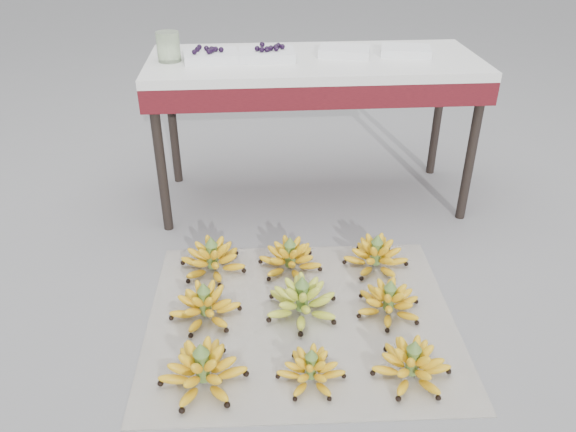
{
  "coord_description": "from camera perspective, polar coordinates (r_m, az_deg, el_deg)",
  "views": [
    {
      "loc": [
        -0.19,
        -1.76,
        1.54
      ],
      "look_at": [
        -0.03,
        0.35,
        0.29
      ],
      "focal_mm": 35.0,
      "sensor_mm": 36.0,
      "label": 1
    }
  ],
  "objects": [
    {
      "name": "bunch_front_left",
      "position": [
        2.07,
        -8.65,
        -15.19
      ],
      "size": [
        0.35,
        0.35,
        0.19
      ],
      "rotation": [
        0.0,
        0.0,
        -0.16
      ],
      "color": "yellow",
      "rests_on": "newspaper_mat"
    },
    {
      "name": "bunch_back_center",
      "position": [
        2.58,
        0.2,
        -4.32
      ],
      "size": [
        0.37,
        0.37,
        0.18
      ],
      "rotation": [
        0.0,
        0.0,
        0.33
      ],
      "color": "yellow",
      "rests_on": "newspaper_mat"
    },
    {
      "name": "bunch_mid_left",
      "position": [
        2.34,
        -8.42,
        -8.99
      ],
      "size": [
        0.34,
        0.34,
        0.17
      ],
      "rotation": [
        0.0,
        0.0,
        -0.21
      ],
      "color": "yellow",
      "rests_on": "newspaper_mat"
    },
    {
      "name": "bunch_back_left",
      "position": [
        2.59,
        -7.68,
        -4.37
      ],
      "size": [
        0.39,
        0.39,
        0.18
      ],
      "rotation": [
        0.0,
        0.0,
        0.39
      ],
      "color": "yellow",
      "rests_on": "newspaper_mat"
    },
    {
      "name": "newspaper_mat",
      "position": [
        2.35,
        1.34,
        -10.38
      ],
      "size": [
        1.28,
        1.09,
        0.01
      ],
      "primitive_type": "cube",
      "rotation": [
        0.0,
        0.0,
        -0.03
      ],
      "color": "white",
      "rests_on": "ground"
    },
    {
      "name": "bunch_mid_center",
      "position": [
        2.33,
        1.43,
        -8.6
      ],
      "size": [
        0.39,
        0.39,
        0.19
      ],
      "rotation": [
        0.0,
        0.0,
        0.32
      ],
      "color": "#87AF27",
      "rests_on": "newspaper_mat"
    },
    {
      "name": "tray_left",
      "position": [
        2.89,
        -2.14,
        16.12
      ],
      "size": [
        0.28,
        0.2,
        0.07
      ],
      "color": "silver",
      "rests_on": "vendor_table"
    },
    {
      "name": "bunch_back_right",
      "position": [
        2.63,
        8.92,
        -4.02
      ],
      "size": [
        0.35,
        0.35,
        0.18
      ],
      "rotation": [
        0.0,
        0.0,
        -0.23
      ],
      "color": "yellow",
      "rests_on": "newspaper_mat"
    },
    {
      "name": "bunch_front_center",
      "position": [
        2.07,
        2.36,
        -15.32
      ],
      "size": [
        0.29,
        0.29,
        0.15
      ],
      "rotation": [
        0.0,
        0.0,
        -0.22
      ],
      "color": "yellow",
      "rests_on": "newspaper_mat"
    },
    {
      "name": "tray_far_left",
      "position": [
        2.88,
        -7.84,
        15.82
      ],
      "size": [
        0.29,
        0.23,
        0.07
      ],
      "color": "silver",
      "rests_on": "vendor_table"
    },
    {
      "name": "vendor_table",
      "position": [
        2.94,
        2.65,
        14.05
      ],
      "size": [
        1.66,
        0.66,
        0.8
      ],
      "color": "black",
      "rests_on": "ground"
    },
    {
      "name": "bunch_mid_right",
      "position": [
        2.37,
        10.2,
        -8.55
      ],
      "size": [
        0.33,
        0.33,
        0.17
      ],
      "rotation": [
        0.0,
        0.0,
        -0.22
      ],
      "color": "yellow",
      "rests_on": "newspaper_mat"
    },
    {
      "name": "bunch_front_right",
      "position": [
        2.12,
        12.48,
        -14.5
      ],
      "size": [
        0.37,
        0.37,
        0.17
      ],
      "rotation": [
        0.0,
        0.0,
        -0.38
      ],
      "color": "yellow",
      "rests_on": "newspaper_mat"
    },
    {
      "name": "ground",
      "position": [
        2.35,
        1.46,
        -10.48
      ],
      "size": [
        60.0,
        60.0,
        0.0
      ],
      "primitive_type": "plane",
      "color": "slate",
      "rests_on": "ground"
    },
    {
      "name": "tray_far_right",
      "position": [
        3.03,
        11.88,
        16.11
      ],
      "size": [
        0.28,
        0.23,
        0.04
      ],
      "color": "silver",
      "rests_on": "vendor_table"
    },
    {
      "name": "glass_jar",
      "position": [
        2.9,
        -12.05,
        16.47
      ],
      "size": [
        0.14,
        0.14,
        0.14
      ],
      "primitive_type": "cylinder",
      "rotation": [
        0.0,
        0.0,
        0.29
      ],
      "color": "beige",
      "rests_on": "vendor_table"
    },
    {
      "name": "tray_right",
      "position": [
        2.97,
        5.75,
        16.32
      ],
      "size": [
        0.29,
        0.24,
        0.04
      ],
      "color": "silver",
      "rests_on": "vendor_table"
    }
  ]
}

